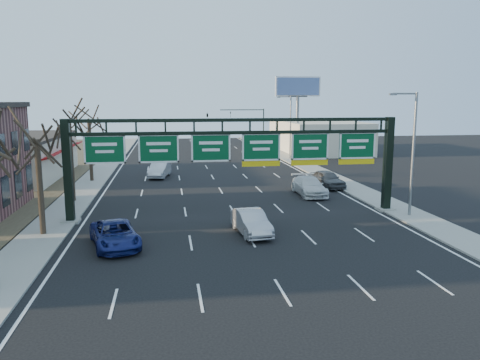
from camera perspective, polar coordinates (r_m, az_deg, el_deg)
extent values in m
plane|color=black|center=(26.99, 2.07, -8.53)|extent=(160.00, 160.00, 0.00)
cube|color=gray|center=(46.60, -18.49, -1.16)|extent=(3.00, 120.00, 0.12)
cube|color=gray|center=(49.23, 12.33, -0.32)|extent=(3.00, 120.00, 0.12)
cube|color=white|center=(46.21, -2.65, -0.82)|extent=(21.60, 120.00, 0.01)
cube|color=black|center=(34.19, -20.25, 0.96)|extent=(0.55, 0.55, 7.20)
cube|color=gray|center=(34.86, -19.91, -4.73)|extent=(1.20, 1.20, 0.20)
cube|color=black|center=(37.41, 17.56, 1.82)|extent=(0.55, 0.55, 7.20)
cube|color=gray|center=(38.02, 17.30, -3.41)|extent=(1.20, 1.20, 0.20)
cube|color=black|center=(33.55, -0.47, 7.33)|extent=(23.40, 0.25, 0.25)
cube|color=black|center=(33.60, -0.47, 5.80)|extent=(23.40, 0.25, 0.25)
cube|color=#054623|center=(33.60, -16.16, 3.61)|extent=(2.80, 0.10, 2.00)
cube|color=#054623|center=(33.34, -9.88, 3.81)|extent=(2.80, 0.10, 2.00)
cube|color=#054623|center=(33.47, -3.58, 3.96)|extent=(2.80, 0.10, 2.00)
cube|color=#054623|center=(34.01, 2.59, 4.06)|extent=(2.80, 0.10, 2.00)
cube|color=yellow|center=(34.15, 2.57, 2.02)|extent=(2.80, 0.10, 0.40)
cube|color=#054623|center=(34.92, 8.52, 4.11)|extent=(2.80, 0.10, 2.00)
cube|color=yellow|center=(35.06, 8.47, 2.12)|extent=(2.80, 0.10, 0.40)
cube|color=#054623|center=(36.19, 14.09, 4.12)|extent=(2.80, 0.10, 2.00)
cube|color=yellow|center=(36.32, 14.01, 2.20)|extent=(2.80, 0.10, 0.40)
cube|color=beige|center=(56.99, -25.79, 2.45)|extent=(10.00, 18.00, 4.40)
cube|color=#332B26|center=(56.78, -25.96, 4.80)|extent=(10.40, 18.40, 0.30)
cube|color=#A01011|center=(55.63, -20.81, 3.46)|extent=(1.20, 18.00, 0.40)
cube|color=beige|center=(79.41, 9.45, 5.29)|extent=(12.00, 20.00, 5.00)
cylinder|color=black|center=(31.62, -23.20, -0.70)|extent=(0.36, 0.36, 6.08)
cylinder|color=black|center=(41.22, -19.88, 2.30)|extent=(0.36, 0.36, 6.84)
cylinder|color=black|center=(51.03, -17.78, 3.52)|extent=(0.36, 0.36, 6.46)
cylinder|color=slate|center=(35.96, 20.34, 3.00)|extent=(0.20, 0.20, 9.00)
cylinder|color=slate|center=(35.32, 19.47, 10.10)|extent=(1.80, 0.12, 0.12)
cube|color=slate|center=(34.91, 18.15, 10.10)|extent=(0.50, 0.22, 0.15)
cylinder|color=slate|center=(67.59, 6.17, 6.41)|extent=(0.20, 0.20, 9.00)
cylinder|color=slate|center=(67.25, 5.48, 10.16)|extent=(1.80, 0.12, 0.12)
cube|color=slate|center=(67.03, 4.73, 10.13)|extent=(0.50, 0.22, 0.15)
cylinder|color=slate|center=(73.04, 6.97, 6.55)|extent=(0.50, 0.50, 9.00)
cube|color=slate|center=(72.94, 7.05, 10.08)|extent=(3.00, 0.30, 0.20)
cube|color=white|center=(72.96, 7.07, 11.26)|extent=(7.00, 0.30, 3.00)
cube|color=#536CA7|center=(72.77, 7.12, 11.26)|extent=(6.60, 0.05, 2.60)
cylinder|color=black|center=(82.04, 2.88, 6.25)|extent=(0.18, 0.18, 7.00)
cylinder|color=black|center=(81.21, 0.25, 8.55)|extent=(7.60, 0.14, 0.14)
imported|color=black|center=(80.94, -1.16, 7.98)|extent=(0.20, 0.20, 1.00)
imported|color=black|center=(80.50, -4.01, 7.95)|extent=(0.54, 0.54, 1.62)
imported|color=navy|center=(28.35, -15.01, -6.42)|extent=(3.66, 5.70, 1.46)
imported|color=#A9A8AD|center=(29.93, 1.35, -5.16)|extent=(2.15, 4.81, 1.53)
imported|color=silver|center=(42.55, 8.43, -0.73)|extent=(2.27, 5.56, 1.61)
imported|color=#434548|center=(46.51, 10.58, 0.12)|extent=(2.70, 5.13, 1.66)
imported|color=silver|center=(52.54, -9.78, 1.24)|extent=(2.70, 5.27, 1.65)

